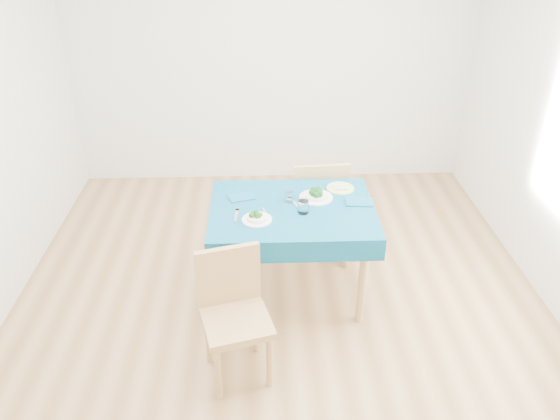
{
  "coord_description": "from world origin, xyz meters",
  "views": [
    {
      "loc": [
        -0.12,
        -3.15,
        2.66
      ],
      "look_at": [
        0.0,
        0.0,
        0.85
      ],
      "focal_mm": 35.0,
      "sensor_mm": 36.0,
      "label": 1
    }
  ],
  "objects_px": {
    "table": "(292,252)",
    "chair_near": "(236,313)",
    "side_plate": "(340,188)",
    "chair_far": "(317,186)",
    "bowl_far": "(316,194)",
    "bowl_near": "(257,217)"
  },
  "relations": [
    {
      "from": "bowl_far",
      "to": "side_plate",
      "type": "relative_size",
      "value": 1.18
    },
    {
      "from": "bowl_near",
      "to": "bowl_far",
      "type": "relative_size",
      "value": 0.84
    },
    {
      "from": "table",
      "to": "bowl_near",
      "type": "distance_m",
      "value": 0.51
    },
    {
      "from": "bowl_near",
      "to": "chair_near",
      "type": "bearing_deg",
      "value": -101.75
    },
    {
      "from": "table",
      "to": "chair_near",
      "type": "bearing_deg",
      "value": -115.43
    },
    {
      "from": "chair_far",
      "to": "bowl_near",
      "type": "height_order",
      "value": "chair_far"
    },
    {
      "from": "chair_far",
      "to": "side_plate",
      "type": "height_order",
      "value": "chair_far"
    },
    {
      "from": "chair_far",
      "to": "side_plate",
      "type": "xyz_separation_m",
      "value": [
        0.13,
        -0.43,
        0.2
      ]
    },
    {
      "from": "table",
      "to": "chair_far",
      "type": "relative_size",
      "value": 1.02
    },
    {
      "from": "table",
      "to": "chair_far",
      "type": "height_order",
      "value": "chair_far"
    },
    {
      "from": "bowl_far",
      "to": "chair_near",
      "type": "bearing_deg",
      "value": -121.06
    },
    {
      "from": "chair_near",
      "to": "side_plate",
      "type": "distance_m",
      "value": 1.34
    },
    {
      "from": "table",
      "to": "side_plate",
      "type": "xyz_separation_m",
      "value": [
        0.38,
        0.27,
        0.38
      ]
    },
    {
      "from": "table",
      "to": "bowl_far",
      "type": "bearing_deg",
      "value": 36.16
    },
    {
      "from": "bowl_near",
      "to": "side_plate",
      "type": "height_order",
      "value": "bowl_near"
    },
    {
      "from": "chair_near",
      "to": "bowl_far",
      "type": "bearing_deg",
      "value": 43.89
    },
    {
      "from": "chair_far",
      "to": "bowl_far",
      "type": "distance_m",
      "value": 0.62
    },
    {
      "from": "chair_far",
      "to": "chair_near",
      "type": "bearing_deg",
      "value": 62.96
    },
    {
      "from": "chair_near",
      "to": "chair_far",
      "type": "relative_size",
      "value": 0.88
    },
    {
      "from": "bowl_near",
      "to": "side_plate",
      "type": "bearing_deg",
      "value": 35.04
    },
    {
      "from": "chair_far",
      "to": "bowl_far",
      "type": "height_order",
      "value": "chair_far"
    },
    {
      "from": "table",
      "to": "side_plate",
      "type": "relative_size",
      "value": 5.54
    }
  ]
}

